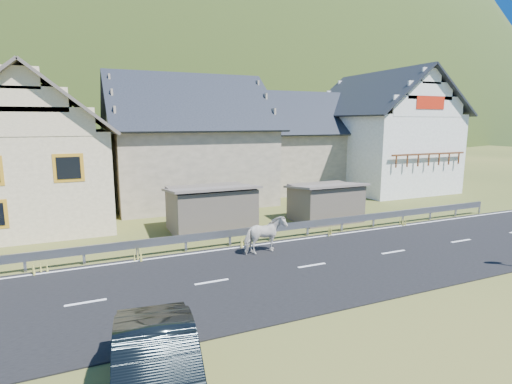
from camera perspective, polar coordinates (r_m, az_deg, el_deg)
name	(u,v)px	position (r m, az deg, el deg)	size (l,w,h in m)	color
ground	(312,266)	(15.70, 7.98, -10.49)	(160.00, 160.00, 0.00)	#324019
road	(312,266)	(15.70, 7.98, -10.42)	(60.00, 7.00, 0.04)	black
lane_markings	(312,265)	(15.69, 7.98, -10.33)	(60.00, 6.60, 0.01)	silver
guardrail	(270,229)	(18.61, 2.08, -5.30)	(28.10, 0.09, 0.75)	#93969B
shed_left	(211,209)	(20.33, -6.46, -2.48)	(4.30, 3.30, 2.40)	brown
shed_right	(325,203)	(22.65, 9.86, -1.54)	(3.80, 2.90, 2.20)	brown
house_cream	(37,143)	(24.63, -28.86, 6.17)	(7.80, 9.80, 8.30)	#FFE7B6
house_stone_a	(187,134)	(28.34, -9.77, 8.16)	(10.80, 9.80, 8.90)	tan
house_stone_b	(299,137)	(33.96, 6.17, 7.86)	(9.80, 8.80, 8.10)	tan
house_white	(381,127)	(34.94, 17.38, 8.88)	(8.80, 10.80, 9.70)	white
mountain	(115,178)	(194.60, -19.55, 1.90)	(440.00, 280.00, 260.00)	#233011
horse	(265,235)	(16.75, 1.30, -6.18)	(1.81, 0.83, 1.53)	beige
car	(157,372)	(8.59, -13.94, -23.67)	(1.59, 4.56, 1.50)	black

